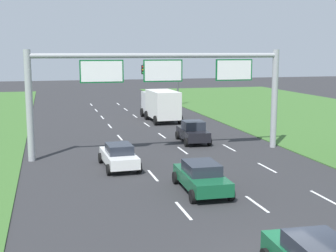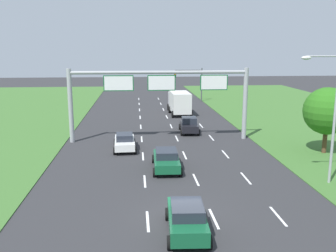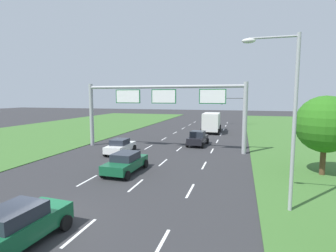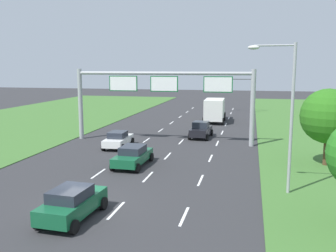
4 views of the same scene
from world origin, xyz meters
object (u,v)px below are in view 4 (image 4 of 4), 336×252
(car_mid_lane, at_px, (72,203))
(box_truck, at_px, (215,109))
(car_lead_silver, at_px, (201,130))
(traffic_light_mast, at_px, (243,88))
(street_lamp, at_px, (285,105))
(roadside_tree_mid, at_px, (328,116))
(sign_gantry, at_px, (163,91))
(car_far_ahead, at_px, (133,156))
(car_near_red, at_px, (118,139))

(car_mid_lane, height_order, box_truck, box_truck)
(car_lead_silver, xyz_separation_m, traffic_light_mast, (3.53, 23.45, 3.05))
(street_lamp, xyz_separation_m, roadside_tree_mid, (3.63, 7.02, -1.41))
(box_truck, bearing_deg, car_lead_silver, -92.75)
(roadside_tree_mid, bearing_deg, street_lamp, -117.30)
(car_lead_silver, relative_size, roadside_tree_mid, 0.73)
(sign_gantry, relative_size, traffic_light_mast, 3.08)
(car_lead_silver, relative_size, car_mid_lane, 1.00)
(roadside_tree_mid, bearing_deg, car_mid_lane, -136.28)
(box_truck, height_order, street_lamp, street_lamp)
(car_far_ahead, distance_m, sign_gantry, 9.88)
(traffic_light_mast, bearing_deg, street_lamp, -85.30)
(car_mid_lane, xyz_separation_m, roadside_tree_mid, (13.62, 13.03, 2.87))
(sign_gantry, bearing_deg, car_lead_silver, 44.50)
(car_near_red, xyz_separation_m, sign_gantry, (3.43, 3.20, 4.19))
(car_far_ahead, relative_size, street_lamp, 0.52)
(car_lead_silver, bearing_deg, car_near_red, -133.01)
(car_near_red, xyz_separation_m, car_far_ahead, (3.23, -5.74, 0.02))
(street_lamp, bearing_deg, car_far_ahead, 158.93)
(car_near_red, bearing_deg, roadside_tree_mid, -10.90)
(traffic_light_mast, bearing_deg, car_lead_silver, -98.55)
(box_truck, bearing_deg, car_far_ahead, -100.18)
(car_near_red, relative_size, roadside_tree_mid, 0.74)
(car_lead_silver, distance_m, street_lamp, 17.92)
(car_far_ahead, relative_size, roadside_tree_mid, 0.78)
(car_far_ahead, bearing_deg, traffic_light_mast, 80.50)
(car_lead_silver, height_order, traffic_light_mast, traffic_light_mast)
(sign_gantry, xyz_separation_m, traffic_light_mast, (6.74, 26.61, -1.07))
(sign_gantry, height_order, traffic_light_mast, sign_gantry)
(car_mid_lane, relative_size, traffic_light_mast, 0.74)
(car_near_red, distance_m, roadside_tree_mid, 17.49)
(traffic_light_mast, bearing_deg, sign_gantry, -104.22)
(sign_gantry, height_order, roadside_tree_mid, sign_gantry)
(car_far_ahead, bearing_deg, street_lamp, -19.53)
(car_near_red, relative_size, car_lead_silver, 1.01)
(car_far_ahead, height_order, street_lamp, street_lamp)
(car_mid_lane, height_order, car_far_ahead, car_mid_lane)
(car_lead_silver, distance_m, roadside_tree_mid, 14.05)
(box_truck, relative_size, sign_gantry, 0.42)
(street_lamp, bearing_deg, car_mid_lane, -149.01)
(car_near_red, height_order, sign_gantry, sign_gantry)
(box_truck, distance_m, traffic_light_mast, 12.44)
(traffic_light_mast, bearing_deg, roadside_tree_mid, -78.05)
(sign_gantry, xyz_separation_m, roadside_tree_mid, (13.61, -5.85, -1.27))
(car_lead_silver, bearing_deg, roadside_tree_mid, -37.70)
(sign_gantry, distance_m, street_lamp, 16.29)
(car_lead_silver, distance_m, sign_gantry, 6.11)
(car_lead_silver, xyz_separation_m, sign_gantry, (-3.22, -3.16, 4.12))
(car_lead_silver, bearing_deg, traffic_light_mast, 84.67)
(car_near_red, distance_m, car_mid_lane, 16.04)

